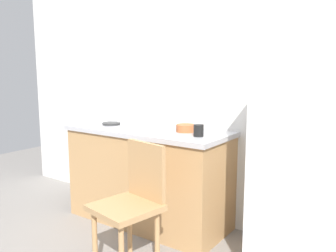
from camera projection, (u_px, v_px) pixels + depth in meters
name	position (u px, v px, depth m)	size (l,w,h in m)	color
back_wall	(206.00, 83.00, 3.13)	(4.80, 0.10, 2.53)	silver
cabinet_base	(149.00, 178.00, 3.20)	(1.45, 0.60, 0.83)	tan
countertop	(148.00, 131.00, 3.13)	(1.49, 0.64, 0.04)	#B7B7BC
faucet	(150.00, 111.00, 3.41)	(0.02, 0.02, 0.24)	#B7B7BC
refrigerator	(304.00, 168.00, 2.40)	(0.60, 0.59, 1.44)	white
chair	(132.00, 201.00, 2.39)	(0.47, 0.47, 0.89)	tan
dish_tray	(142.00, 124.00, 3.20)	(0.28, 0.20, 0.05)	white
terracotta_bowl	(186.00, 128.00, 2.95)	(0.16, 0.16, 0.06)	#B25B33
hotplate	(111.00, 124.00, 3.33)	(0.17, 0.17, 0.02)	#2D2D2D
cup_black	(199.00, 130.00, 2.74)	(0.08, 0.08, 0.09)	black
cup_white	(137.00, 126.00, 2.94)	(0.08, 0.08, 0.09)	white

